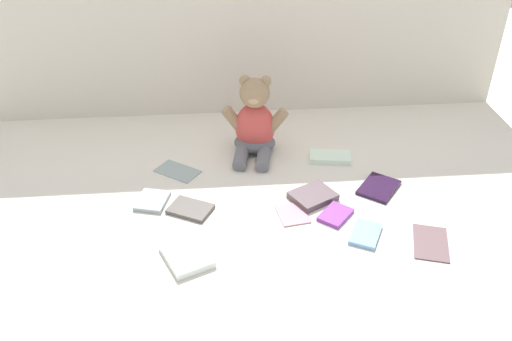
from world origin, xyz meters
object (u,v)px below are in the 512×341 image
at_px(book_case_7, 336,215).
at_px(book_case_2, 330,157).
at_px(book_case_6, 190,209).
at_px(book_case_3, 431,242).
at_px(book_case_9, 313,196).
at_px(teddy_bear, 255,125).
at_px(book_case_1, 187,256).
at_px(book_case_4, 293,214).
at_px(book_case_0, 366,234).
at_px(book_case_5, 177,171).
at_px(book_case_10, 379,187).
at_px(book_case_8, 152,201).

bearing_deg(book_case_7, book_case_2, 121.98).
bearing_deg(book_case_6, book_case_3, 100.79).
bearing_deg(book_case_9, teddy_bear, 178.32).
bearing_deg(book_case_3, book_case_1, 17.52).
bearing_deg(book_case_6, book_case_4, 109.37).
bearing_deg(book_case_9, book_case_0, 3.12).
height_order(book_case_5, book_case_10, book_case_10).
bearing_deg(book_case_9, book_case_10, 69.93).
bearing_deg(book_case_8, book_case_2, -146.84).
height_order(book_case_5, book_case_8, book_case_8).
bearing_deg(book_case_3, book_case_8, -1.02).
bearing_deg(book_case_4, book_case_9, 36.24).
bearing_deg(book_case_0, teddy_bear, 146.59).
bearing_deg(book_case_5, book_case_10, 112.38).
xyz_separation_m(book_case_1, book_case_7, (0.40, 0.13, -0.00)).
bearing_deg(book_case_1, teddy_bear, 43.37).
xyz_separation_m(book_case_4, book_case_6, (-0.28, 0.04, 0.00)).
height_order(book_case_0, book_case_3, book_case_0).
height_order(book_case_2, book_case_9, same).
bearing_deg(book_case_9, book_case_7, -0.06).
bearing_deg(book_case_4, book_case_8, 157.96).
relative_size(teddy_bear, book_case_4, 2.73).
relative_size(book_case_4, book_case_9, 0.81).
distance_m(book_case_6, book_case_10, 0.55).
bearing_deg(book_case_4, book_case_10, 11.42).
xyz_separation_m(book_case_7, book_case_10, (0.15, 0.12, -0.00)).
relative_size(book_case_1, book_case_10, 1.02).
bearing_deg(book_case_3, book_case_2, -50.04).
xyz_separation_m(book_case_5, book_case_10, (0.59, -0.14, 0.00)).
xyz_separation_m(book_case_7, book_case_9, (-0.05, 0.09, 0.00)).
relative_size(teddy_bear, book_case_3, 1.88).
height_order(book_case_3, book_case_7, book_case_7).
bearing_deg(book_case_10, book_case_3, 142.71).
relative_size(book_case_0, book_case_3, 0.75).
bearing_deg(teddy_bear, book_case_9, -52.16).
bearing_deg(book_case_9, book_case_5, -143.15).
relative_size(book_case_7, book_case_8, 0.96).
distance_m(book_case_0, book_case_8, 0.59).
height_order(book_case_9, book_case_10, book_case_9).
distance_m(book_case_3, book_case_5, 0.76).
xyz_separation_m(book_case_1, book_case_2, (0.44, 0.42, -0.00)).
xyz_separation_m(book_case_9, book_case_10, (0.20, 0.03, -0.00)).
relative_size(book_case_1, book_case_8, 1.31).
relative_size(book_case_1, book_case_4, 1.35).
distance_m(teddy_bear, book_case_4, 0.36).
bearing_deg(book_case_6, book_case_0, 100.21).
bearing_deg(book_case_9, book_case_1, -86.96).
height_order(teddy_bear, book_case_0, teddy_bear).
relative_size(teddy_bear, book_case_8, 2.64).
relative_size(book_case_5, book_case_8, 1.34).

